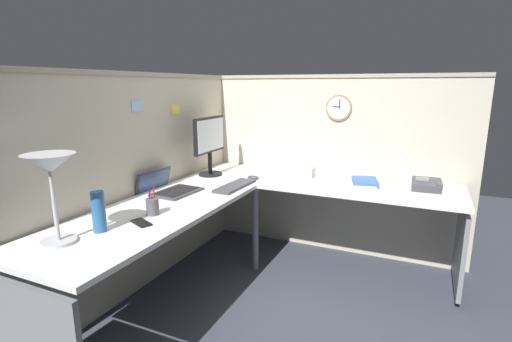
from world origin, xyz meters
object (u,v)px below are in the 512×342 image
(monitor, at_px, (210,141))
(laptop, at_px, (167,188))
(tissue_box, at_px, (307,172))
(office_phone, at_px, (427,185))
(keyboard, at_px, (235,186))
(pen_cup, at_px, (152,206))
(desk_lamp_dome, at_px, (50,171))
(computer_mouse, at_px, (253,177))
(book_stack, at_px, (364,183))
(wall_clock, at_px, (339,108))
(cell_phone, at_px, (141,223))
(thermos_flask, at_px, (99,212))

(monitor, bearing_deg, laptop, 177.35)
(tissue_box, bearing_deg, office_phone, -91.96)
(keyboard, xyz_separation_m, pen_cup, (-0.76, 0.16, 0.04))
(keyboard, bearing_deg, desk_lamp_dome, 168.55)
(monitor, height_order, computer_mouse, monitor)
(desk_lamp_dome, relative_size, office_phone, 2.09)
(book_stack, relative_size, wall_clock, 1.42)
(computer_mouse, relative_size, pen_cup, 0.58)
(laptop, xyz_separation_m, cell_phone, (-0.60, -0.28, -0.02))
(keyboard, relative_size, pen_cup, 2.39)
(laptop, bearing_deg, cell_phone, -154.86)
(cell_phone, bearing_deg, thermos_flask, 170.19)
(tissue_box, bearing_deg, pen_cup, 156.58)
(keyboard, height_order, desk_lamp_dome, desk_lamp_dome)
(keyboard, relative_size, office_phone, 2.02)
(pen_cup, relative_size, tissue_box, 1.50)
(wall_clock, bearing_deg, tissue_box, 145.04)
(monitor, bearing_deg, tissue_box, -70.69)
(laptop, bearing_deg, monitor, -2.65)
(office_phone, distance_m, tissue_box, 0.93)
(monitor, height_order, pen_cup, monitor)
(pen_cup, distance_m, book_stack, 1.61)
(thermos_flask, bearing_deg, monitor, 5.70)
(keyboard, distance_m, book_stack, 1.00)
(monitor, distance_m, laptop, 0.64)
(book_stack, distance_m, tissue_box, 0.49)
(cell_phone, distance_m, thermos_flask, 0.24)
(book_stack, relative_size, tissue_box, 2.61)
(thermos_flask, bearing_deg, computer_mouse, -10.95)
(pen_cup, height_order, book_stack, pen_cup)
(thermos_flask, distance_m, book_stack, 1.92)
(computer_mouse, relative_size, cell_phone, 0.72)
(pen_cup, height_order, office_phone, pen_cup)
(thermos_flask, bearing_deg, laptop, 11.73)
(monitor, distance_m, book_stack, 1.30)
(laptop, distance_m, tissue_box, 1.17)
(laptop, relative_size, computer_mouse, 3.86)
(book_stack, bearing_deg, office_phone, -84.45)
(cell_phone, distance_m, book_stack, 1.70)
(monitor, relative_size, book_stack, 1.60)
(monitor, distance_m, office_phone, 1.75)
(pen_cup, bearing_deg, desk_lamp_dome, 163.93)
(pen_cup, bearing_deg, office_phone, -49.66)
(monitor, relative_size, keyboard, 1.16)
(pen_cup, distance_m, wall_clock, 1.81)
(monitor, relative_size, pen_cup, 2.78)
(cell_phone, distance_m, wall_clock, 1.94)
(pen_cup, bearing_deg, keyboard, -12.08)
(monitor, bearing_deg, desk_lamp_dome, -177.61)
(laptop, distance_m, pen_cup, 0.51)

